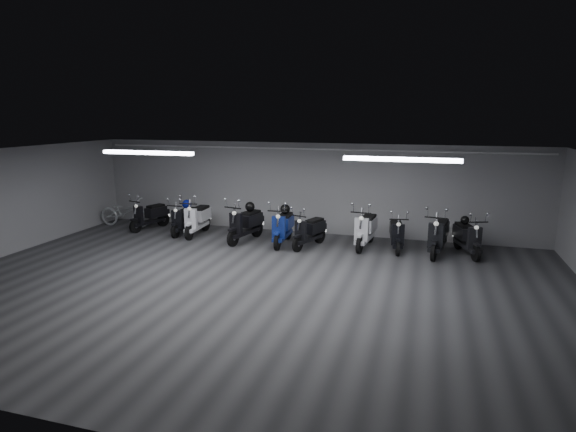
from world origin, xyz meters
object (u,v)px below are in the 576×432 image
(scooter_0, at_px, (149,211))
(scooter_1, at_px, (184,215))
(scooter_2, at_px, (197,214))
(helmet_2, at_px, (465,220))
(bicycle, at_px, (125,209))
(helmet_1, at_px, (285,209))
(scooter_3, at_px, (245,218))
(scooter_6, at_px, (366,224))
(scooter_7, at_px, (397,229))
(scooter_8, at_px, (439,229))
(scooter_9, at_px, (468,232))
(scooter_4, at_px, (283,221))
(helmet_3, at_px, (187,204))
(scooter_5, at_px, (309,226))
(helmet_0, at_px, (250,207))

(scooter_0, relative_size, scooter_1, 1.02)
(scooter_2, xyz_separation_m, helmet_2, (7.71, 0.36, 0.22))
(helmet_2, bearing_deg, scooter_0, -179.11)
(bicycle, xyz_separation_m, helmet_1, (5.65, -0.36, 0.40))
(scooter_1, height_order, scooter_3, scooter_3)
(scooter_6, height_order, scooter_7, scooter_6)
(scooter_3, bearing_deg, helmet_2, 18.87)
(scooter_1, bearing_deg, scooter_8, -0.50)
(scooter_9, bearing_deg, scooter_2, 162.02)
(scooter_4, xyz_separation_m, helmet_3, (-3.31, 0.52, 0.22))
(scooter_5, xyz_separation_m, scooter_6, (1.51, 0.42, 0.07))
(scooter_3, xyz_separation_m, helmet_3, (-2.15, 0.51, 0.21))
(scooter_3, relative_size, helmet_0, 6.38)
(scooter_4, relative_size, helmet_3, 6.33)
(scooter_5, relative_size, helmet_3, 5.77)
(bicycle, bearing_deg, helmet_3, -92.92)
(scooter_6, distance_m, scooter_9, 2.66)
(scooter_4, distance_m, scooter_8, 4.23)
(bicycle, bearing_deg, helmet_0, -95.03)
(scooter_3, distance_m, scooter_7, 4.31)
(scooter_7, xyz_separation_m, bicycle, (-8.80, 0.29, -0.03))
(scooter_6, height_order, bicycle, scooter_6)
(scooter_6, xyz_separation_m, scooter_7, (0.84, -0.02, -0.08))
(scooter_4, relative_size, helmet_1, 6.26)
(scooter_2, xyz_separation_m, scooter_6, (5.12, 0.08, 0.01))
(scooter_5, distance_m, helmet_1, 0.94)
(scooter_0, height_order, helmet_0, scooter_0)
(scooter_7, bearing_deg, scooter_0, 170.59)
(scooter_3, bearing_deg, helmet_1, 24.96)
(scooter_2, height_order, helmet_3, scooter_2)
(scooter_8, bearing_deg, helmet_0, -170.96)
(scooter_8, height_order, helmet_3, scooter_8)
(scooter_5, xyz_separation_m, bicycle, (-6.45, 0.70, -0.04))
(scooter_2, relative_size, helmet_0, 6.31)
(scooter_0, distance_m, scooter_6, 6.95)
(scooter_3, relative_size, scooter_6, 0.99)
(helmet_1, bearing_deg, scooter_6, 2.31)
(scooter_0, bearing_deg, scooter_9, 17.55)
(scooter_0, height_order, helmet_3, scooter_0)
(scooter_9, bearing_deg, scooter_8, 175.96)
(scooter_9, distance_m, helmet_2, 0.36)
(scooter_8, height_order, helmet_0, scooter_8)
(scooter_0, bearing_deg, helmet_0, 14.53)
(scooter_3, height_order, scooter_9, scooter_3)
(helmet_0, bearing_deg, scooter_7, 0.86)
(helmet_3, bearing_deg, scooter_7, -1.74)
(scooter_4, xyz_separation_m, helmet_1, (-0.01, 0.25, 0.31))
(helmet_0, relative_size, helmet_2, 1.25)
(scooter_4, relative_size, scooter_9, 1.07)
(scooter_5, distance_m, helmet_3, 4.15)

